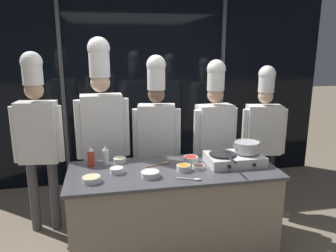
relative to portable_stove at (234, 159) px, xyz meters
name	(u,v)px	position (x,y,z in m)	size (l,w,h in m)	color
window_wall_back	(146,92)	(-0.61, 1.93, 0.40)	(5.42, 0.09, 2.70)	black
demo_counter	(173,213)	(-0.61, -0.02, -0.50)	(1.92, 0.78, 0.90)	gray
portable_stove	(234,159)	(0.00, 0.00, 0.00)	(0.53, 0.37, 0.11)	silver
frying_pan	(223,152)	(-0.12, -0.01, 0.07)	(0.26, 0.45, 0.04)	#232326
stock_pot	(247,147)	(0.12, 0.00, 0.11)	(0.26, 0.23, 0.11)	#B7BABF
squeeze_bottle_chili	(91,157)	(-1.35, 0.20, 0.04)	(0.06, 0.06, 0.19)	red
squeeze_bottle_clear	(106,156)	(-1.21, 0.21, 0.04)	(0.06, 0.06, 0.19)	white
prep_bowl_ginger	(91,179)	(-1.34, -0.19, -0.02)	(0.15, 0.15, 0.05)	white
prep_bowl_bean_sprouts	(117,170)	(-1.12, -0.02, -0.02)	(0.12, 0.12, 0.05)	white
prep_bowl_noodles	(120,160)	(-1.08, 0.25, -0.02)	(0.12, 0.12, 0.05)	white
prep_bowl_garlic	(150,174)	(-0.84, -0.17, -0.02)	(0.16, 0.16, 0.05)	white
prep_bowl_carrots	(184,167)	(-0.52, -0.08, -0.02)	(0.13, 0.13, 0.06)	white
prep_bowl_soy_glaze	(198,167)	(-0.38, -0.07, -0.03)	(0.11, 0.11, 0.04)	white
prep_bowl_chili_flakes	(191,159)	(-0.40, 0.13, -0.02)	(0.14, 0.14, 0.06)	white
serving_spoon_slotted	(163,163)	(-0.68, 0.13, -0.04)	(0.26, 0.13, 0.02)	olive
serving_spoon_solid	(193,179)	(-0.49, -0.30, -0.04)	(0.22, 0.10, 0.02)	#B2B5BA
chef_head	(38,129)	(-1.90, 0.70, 0.21)	(0.52, 0.25, 1.95)	#4C4C51
chef_sous	(102,122)	(-1.24, 0.64, 0.27)	(0.56, 0.24, 2.09)	#232326
chef_line	(157,129)	(-0.65, 0.66, 0.16)	(0.52, 0.28, 1.91)	#4C4C51
chef_pastry	(214,130)	(0.00, 0.61, 0.14)	(0.52, 0.25, 1.86)	#232326
chef_apprentice	(263,129)	(0.65, 0.70, 0.08)	(0.53, 0.27, 1.78)	#232326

